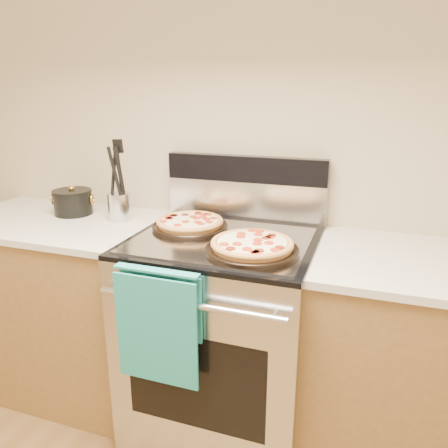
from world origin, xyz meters
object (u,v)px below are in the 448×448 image
(pepperoni_pizza_front, at_px, (252,246))
(utensil_crock, at_px, (119,207))
(range_body, at_px, (224,337))
(pepperoni_pizza_back, at_px, (190,223))
(saucepan, at_px, (73,203))

(pepperoni_pizza_front, relative_size, utensil_crock, 2.61)
(range_body, relative_size, utensil_crock, 6.74)
(range_body, distance_m, pepperoni_pizza_front, 0.54)
(pepperoni_pizza_back, height_order, pepperoni_pizza_front, pepperoni_pizza_front)
(pepperoni_pizza_back, distance_m, saucepan, 0.67)
(pepperoni_pizza_front, distance_m, utensil_crock, 0.77)
(pepperoni_pizza_back, bearing_deg, pepperoni_pizza_front, -29.92)
(pepperoni_pizza_front, xyz_separation_m, saucepan, (-1.01, 0.26, 0.02))
(range_body, bearing_deg, pepperoni_pizza_back, 160.31)
(pepperoni_pizza_front, distance_m, saucepan, 1.04)
(pepperoni_pizza_back, bearing_deg, saucepan, 173.99)
(range_body, bearing_deg, utensil_crock, 168.38)
(range_body, bearing_deg, pepperoni_pizza_front, -39.48)
(utensil_crock, bearing_deg, saucepan, 176.37)
(pepperoni_pizza_back, distance_m, pepperoni_pizza_front, 0.39)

